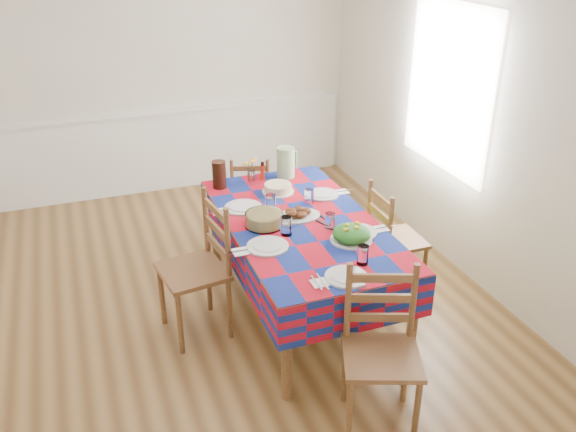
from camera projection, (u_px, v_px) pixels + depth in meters
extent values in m
cube|color=brown|center=(206.00, 313.00, 4.81)|extent=(4.50, 5.00, 0.04)
cube|color=beige|center=(141.00, 70.00, 6.32)|extent=(4.50, 0.04, 2.70)
cube|color=beige|center=(353.00, 388.00, 2.09)|extent=(4.50, 0.04, 2.70)
cube|color=beige|center=(471.00, 115.00, 4.91)|extent=(0.04, 5.00, 2.70)
cube|color=white|center=(147.00, 114.00, 6.48)|extent=(4.41, 0.06, 0.04)
cube|color=white|center=(151.00, 153.00, 6.69)|extent=(4.41, 0.03, 0.90)
plane|color=white|center=(448.00, 88.00, 5.08)|extent=(0.00, 1.40, 1.40)
cylinder|color=brown|center=(287.00, 353.00, 3.78)|extent=(0.07, 0.07, 0.72)
cylinder|color=brown|center=(412.00, 323.00, 4.06)|extent=(0.07, 0.07, 0.72)
cylinder|color=brown|center=(215.00, 227.00, 5.30)|extent=(0.07, 0.07, 0.72)
cylinder|color=brown|center=(310.00, 211.00, 5.58)|extent=(0.07, 0.07, 0.72)
cube|color=brown|center=(301.00, 225.00, 4.51)|extent=(1.02, 1.93, 0.04)
cube|color=#B40F20|center=(301.00, 222.00, 4.50)|extent=(1.06, 1.97, 0.01)
cube|color=#B40F20|center=(233.00, 252.00, 4.41)|extent=(0.01, 1.97, 0.30)
cube|color=#B40F20|center=(364.00, 229.00, 4.74)|extent=(0.01, 1.97, 0.30)
cube|color=#B40F20|center=(359.00, 312.00, 3.74)|extent=(1.06, 0.01, 0.30)
cube|color=#B40F20|center=(261.00, 190.00, 5.40)|extent=(1.06, 0.01, 0.30)
cylinder|color=silver|center=(346.00, 277.00, 3.80)|extent=(0.27, 0.27, 0.01)
cylinder|color=silver|center=(346.00, 275.00, 3.79)|extent=(0.19, 0.19, 0.01)
cylinder|color=white|center=(363.00, 255.00, 3.93)|extent=(0.08, 0.08, 0.13)
cube|color=white|center=(320.00, 283.00, 3.74)|extent=(0.10, 0.10, 0.01)
cube|color=silver|center=(317.00, 283.00, 3.73)|extent=(0.01, 0.17, 0.00)
cube|color=silver|center=(323.00, 282.00, 3.75)|extent=(0.01, 0.20, 0.00)
cylinder|color=silver|center=(268.00, 246.00, 4.15)|extent=(0.29, 0.29, 0.01)
cylinder|color=silver|center=(268.00, 245.00, 4.14)|extent=(0.20, 0.20, 0.01)
cylinder|color=white|center=(286.00, 226.00, 4.28)|extent=(0.08, 0.08, 0.14)
cube|color=white|center=(241.00, 252.00, 4.09)|extent=(0.11, 0.11, 0.01)
cube|color=silver|center=(237.00, 252.00, 4.08)|extent=(0.18, 0.01, 0.00)
cube|color=silver|center=(244.00, 250.00, 4.09)|extent=(0.21, 0.01, 0.00)
cylinder|color=silver|center=(243.00, 207.00, 4.69)|extent=(0.29, 0.29, 0.01)
cylinder|color=silver|center=(243.00, 206.00, 4.69)|extent=(0.20, 0.20, 0.01)
cylinder|color=white|center=(271.00, 203.00, 4.61)|extent=(0.08, 0.08, 0.14)
cube|color=white|center=(219.00, 212.00, 4.64)|extent=(0.11, 0.11, 0.01)
cube|color=silver|center=(216.00, 211.00, 4.63)|extent=(0.18, 0.01, 0.00)
cube|color=silver|center=(222.00, 211.00, 4.64)|extent=(0.21, 0.01, 0.00)
cylinder|color=silver|center=(358.00, 232.00, 4.33)|extent=(0.27, 0.27, 0.01)
cylinder|color=silver|center=(358.00, 231.00, 4.32)|extent=(0.19, 0.19, 0.01)
cylinder|color=white|center=(330.00, 222.00, 4.35)|extent=(0.08, 0.08, 0.13)
cube|color=white|center=(381.00, 229.00, 4.39)|extent=(0.10, 0.10, 0.01)
cube|color=silver|center=(378.00, 228.00, 4.38)|extent=(0.17, 0.01, 0.00)
cube|color=silver|center=(383.00, 228.00, 4.39)|extent=(0.20, 0.01, 0.00)
cylinder|color=silver|center=(323.00, 194.00, 4.91)|extent=(0.26, 0.26, 0.01)
cylinder|color=silver|center=(323.00, 193.00, 4.91)|extent=(0.18, 0.18, 0.01)
cylinder|color=white|center=(309.00, 197.00, 4.74)|extent=(0.07, 0.07, 0.13)
cube|color=white|center=(342.00, 192.00, 4.97)|extent=(0.10, 0.10, 0.01)
cube|color=silver|center=(340.00, 192.00, 4.96)|extent=(0.16, 0.01, 0.00)
cube|color=silver|center=(344.00, 191.00, 4.97)|extent=(0.19, 0.01, 0.00)
ellipsoid|color=silver|center=(298.00, 216.00, 4.55)|extent=(0.35, 0.25, 0.02)
ellipsoid|color=black|center=(306.00, 211.00, 4.56)|extent=(0.09, 0.08, 0.05)
ellipsoid|color=black|center=(299.00, 210.00, 4.58)|extent=(0.09, 0.08, 0.05)
ellipsoid|color=black|center=(291.00, 212.00, 4.55)|extent=(0.09, 0.08, 0.05)
ellipsoid|color=black|center=(292.00, 215.00, 4.51)|extent=(0.09, 0.08, 0.05)
ellipsoid|color=black|center=(301.00, 215.00, 4.50)|extent=(0.09, 0.08, 0.05)
cylinder|color=silver|center=(351.00, 240.00, 4.23)|extent=(0.29, 0.29, 0.01)
ellipsoid|color=#144E13|center=(351.00, 234.00, 4.21)|extent=(0.26, 0.26, 0.12)
cube|color=orange|center=(346.00, 229.00, 4.14)|extent=(0.03, 0.02, 0.01)
cube|color=orange|center=(347.00, 225.00, 4.20)|extent=(0.04, 0.04, 0.01)
cube|color=orange|center=(356.00, 228.00, 4.17)|extent=(0.03, 0.04, 0.01)
cube|color=orange|center=(358.00, 223.00, 4.23)|extent=(0.04, 0.04, 0.01)
cylinder|color=white|center=(264.00, 219.00, 4.41)|extent=(0.28, 0.28, 0.10)
cylinder|color=tan|center=(264.00, 219.00, 4.41)|extent=(0.26, 0.26, 0.08)
cylinder|color=silver|center=(278.00, 192.00, 4.97)|extent=(0.26, 0.26, 0.01)
cylinder|color=beige|center=(278.00, 187.00, 4.95)|extent=(0.22, 0.22, 0.06)
cube|color=black|center=(324.00, 224.00, 4.46)|extent=(0.12, 0.28, 0.01)
cube|color=black|center=(329.00, 221.00, 4.49)|extent=(0.06, 0.29, 0.01)
cylinder|color=white|center=(251.00, 177.00, 5.11)|extent=(0.07, 0.07, 0.11)
cylinder|color=#286521|center=(249.00, 172.00, 5.09)|extent=(0.01, 0.01, 0.16)
ellipsoid|color=orange|center=(245.00, 164.00, 5.05)|extent=(0.05, 0.05, 0.02)
cylinder|color=#286521|center=(252.00, 171.00, 5.11)|extent=(0.01, 0.01, 0.16)
ellipsoid|color=orange|center=(254.00, 160.00, 5.08)|extent=(0.05, 0.05, 0.02)
cylinder|color=#286521|center=(252.00, 172.00, 5.08)|extent=(0.01, 0.01, 0.16)
ellipsoid|color=orange|center=(252.00, 161.00, 5.02)|extent=(0.05, 0.05, 0.02)
cylinder|color=red|center=(263.00, 171.00, 5.18)|extent=(0.04, 0.04, 0.16)
cylinder|color=#99C188|center=(286.00, 162.00, 5.20)|extent=(0.15, 0.15, 0.26)
cylinder|color=black|center=(219.00, 175.00, 5.01)|extent=(0.11, 0.11, 0.23)
cube|color=silver|center=(359.00, 286.00, 3.70)|extent=(0.08, 0.03, 0.02)
cylinder|color=brown|center=(349.00, 413.00, 3.49)|extent=(0.04, 0.04, 0.48)
cylinder|color=brown|center=(416.00, 414.00, 3.49)|extent=(0.04, 0.04, 0.48)
cylinder|color=brown|center=(345.00, 371.00, 3.82)|extent=(0.04, 0.04, 0.48)
cylinder|color=brown|center=(406.00, 371.00, 3.81)|extent=(0.04, 0.04, 0.48)
cube|color=brown|center=(382.00, 357.00, 3.54)|extent=(0.57, 0.56, 0.03)
cylinder|color=brown|center=(348.00, 302.00, 3.60)|extent=(0.04, 0.04, 0.53)
cylinder|color=brown|center=(413.00, 303.00, 3.60)|extent=(0.04, 0.04, 0.53)
cube|color=brown|center=(379.00, 317.00, 3.65)|extent=(0.37, 0.16, 0.05)
cube|color=brown|center=(381.00, 298.00, 3.58)|extent=(0.37, 0.16, 0.05)
cube|color=brown|center=(382.00, 278.00, 3.52)|extent=(0.37, 0.16, 0.05)
cylinder|color=brown|center=(268.00, 210.00, 5.98)|extent=(0.03, 0.03, 0.40)
cylinder|color=brown|center=(236.00, 210.00, 5.97)|extent=(0.03, 0.03, 0.40)
cylinder|color=brown|center=(268.00, 224.00, 5.71)|extent=(0.03, 0.03, 0.40)
cylinder|color=brown|center=(234.00, 224.00, 5.70)|extent=(0.03, 0.03, 0.40)
cube|color=brown|center=(251.00, 197.00, 5.74)|extent=(0.47, 0.46, 0.03)
cylinder|color=brown|center=(268.00, 183.00, 5.51)|extent=(0.03, 0.03, 0.45)
cylinder|color=brown|center=(232.00, 183.00, 5.50)|extent=(0.03, 0.03, 0.45)
cube|color=brown|center=(250.00, 192.00, 5.55)|extent=(0.31, 0.12, 0.04)
cube|color=brown|center=(250.00, 180.00, 5.49)|extent=(0.31, 0.12, 0.04)
cube|color=brown|center=(250.00, 168.00, 5.44)|extent=(0.31, 0.12, 0.04)
cylinder|color=brown|center=(162.00, 296.00, 4.55)|extent=(0.04, 0.04, 0.50)
cylinder|color=brown|center=(180.00, 324.00, 4.24)|extent=(0.04, 0.04, 0.50)
cylinder|color=brown|center=(209.00, 283.00, 4.71)|extent=(0.04, 0.04, 0.50)
cylinder|color=brown|center=(230.00, 309.00, 4.40)|extent=(0.04, 0.04, 0.50)
cube|color=brown|center=(193.00, 271.00, 4.36)|extent=(0.51, 0.52, 0.03)
cylinder|color=brown|center=(206.00, 222.00, 4.48)|extent=(0.04, 0.04, 0.55)
cylinder|color=brown|center=(228.00, 245.00, 4.17)|extent=(0.04, 0.04, 0.55)
cube|color=brown|center=(217.00, 246.00, 4.37)|extent=(0.08, 0.40, 0.06)
cube|color=brown|center=(216.00, 229.00, 4.31)|extent=(0.08, 0.40, 0.06)
cube|color=brown|center=(215.00, 211.00, 4.25)|extent=(0.08, 0.40, 0.06)
cylinder|color=brown|center=(424.00, 272.00, 4.90)|extent=(0.04, 0.04, 0.44)
cylinder|color=brown|center=(402.00, 251.00, 5.20)|extent=(0.04, 0.04, 0.44)
cylinder|color=brown|center=(387.00, 279.00, 4.80)|extent=(0.04, 0.04, 0.44)
cylinder|color=brown|center=(367.00, 258.00, 5.10)|extent=(0.04, 0.04, 0.44)
cube|color=brown|center=(397.00, 240.00, 4.90)|extent=(0.40, 0.42, 0.03)
cylinder|color=brown|center=(390.00, 227.00, 4.59)|extent=(0.04, 0.04, 0.49)
cylinder|color=brown|center=(369.00, 208.00, 4.89)|extent=(0.04, 0.04, 0.49)
cube|color=brown|center=(379.00, 228.00, 4.79)|extent=(0.02, 0.35, 0.05)
cube|color=brown|center=(380.00, 214.00, 4.73)|extent=(0.02, 0.35, 0.05)
cube|color=brown|center=(381.00, 199.00, 4.67)|extent=(0.02, 0.35, 0.05)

